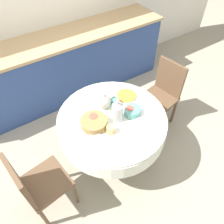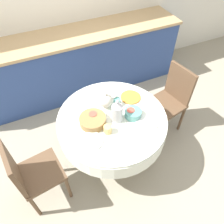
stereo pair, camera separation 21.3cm
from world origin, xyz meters
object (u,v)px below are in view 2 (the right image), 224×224
(teapot, at_px, (106,101))
(chair_left, at_px, (171,98))
(coffee_carafe, at_px, (117,112))
(chair_right, at_px, (31,173))

(teapot, bearing_deg, chair_left, 0.45)
(chair_left, height_order, teapot, teapot)
(chair_left, distance_m, coffee_carafe, 0.95)
(chair_right, distance_m, coffee_carafe, 0.99)
(chair_right, height_order, coffee_carafe, coffee_carafe)
(chair_left, bearing_deg, chair_right, 88.49)
(coffee_carafe, height_order, teapot, coffee_carafe)
(teapot, bearing_deg, coffee_carafe, -83.06)
(coffee_carafe, bearing_deg, teapot, 96.94)
(chair_left, distance_m, teapot, 0.93)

